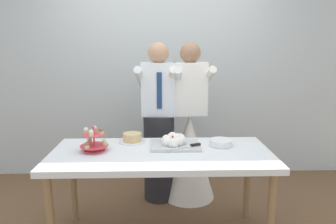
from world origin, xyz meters
The scene contains 8 objects.
rear_wall centered at (0.00, 1.48, 1.45)m, with size 5.20×0.10×2.90m, color silver.
dessert_table centered at (0.00, 0.00, 0.70)m, with size 1.80×0.80×0.78m.
cupcake_stand centered at (-0.55, 0.04, 0.86)m, with size 0.23×0.23×0.21m.
main_cake_tray centered at (0.12, 0.13, 0.82)m, with size 0.42×0.33×0.13m.
plate_stack centered at (0.52, 0.14, 0.80)m, with size 0.20×0.20×0.05m.
round_cake centered at (-0.26, 0.28, 0.81)m, with size 0.24×0.24×0.08m.
person_groom centered at (-0.02, 0.73, 0.75)m, with size 0.49×0.51×1.66m.
person_bride centered at (0.30, 0.76, 0.58)m, with size 0.56×0.56×1.66m.
Camera 1 is at (-0.02, -2.45, 1.62)m, focal length 33.66 mm.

